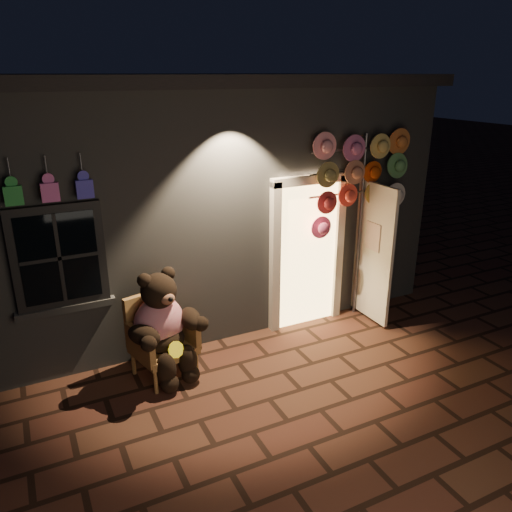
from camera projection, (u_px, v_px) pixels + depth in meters
ground at (269, 399)px, 5.65m from camera, size 60.00×60.00×0.00m
shop_building at (161, 183)px, 8.41m from camera, size 7.30×5.95×3.51m
wicker_armchair at (159, 336)px, 6.00m from camera, size 0.82×0.77×1.00m
teddy_bear at (163, 326)px, 5.84m from camera, size 0.96×0.86×1.36m
hat_rack at (360, 177)px, 6.84m from camera, size 1.58×0.22×2.73m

